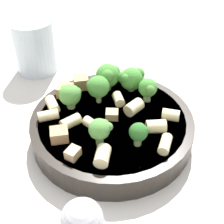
# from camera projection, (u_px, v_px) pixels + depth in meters

# --- Properties ---
(ground_plane) EXTENTS (2.00, 2.00, 0.00)m
(ground_plane) POSITION_uv_depth(u_px,v_px,m) (112.00, 135.00, 0.44)
(ground_plane) COLOR beige
(pasta_bowl) EXTENTS (0.22, 0.22, 0.03)m
(pasta_bowl) POSITION_uv_depth(u_px,v_px,m) (112.00, 125.00, 0.43)
(pasta_bowl) COLOR #28231E
(pasta_bowl) RESTS_ON ground_plane
(broccoli_floret_0) EXTENTS (0.03, 0.03, 0.04)m
(broccoli_floret_0) POSITION_uv_depth(u_px,v_px,m) (150.00, 89.00, 0.44)
(broccoli_floret_0) COLOR #9EC175
(broccoli_floret_0) RESTS_ON pasta_bowl
(broccoli_floret_1) EXTENTS (0.03, 0.03, 0.04)m
(broccoli_floret_1) POSITION_uv_depth(u_px,v_px,m) (98.00, 86.00, 0.44)
(broccoli_floret_1) COLOR #9EC175
(broccoli_floret_1) RESTS_ON pasta_bowl
(broccoli_floret_2) EXTENTS (0.04, 0.04, 0.04)m
(broccoli_floret_2) POSITION_uv_depth(u_px,v_px,m) (108.00, 75.00, 0.46)
(broccoli_floret_2) COLOR #84AD60
(broccoli_floret_2) RESTS_ON pasta_bowl
(broccoli_floret_3) EXTENTS (0.02, 0.02, 0.03)m
(broccoli_floret_3) POSITION_uv_depth(u_px,v_px,m) (139.00, 132.00, 0.37)
(broccoli_floret_3) COLOR #93B766
(broccoli_floret_3) RESTS_ON pasta_bowl
(broccoli_floret_4) EXTENTS (0.04, 0.03, 0.04)m
(broccoli_floret_4) POSITION_uv_depth(u_px,v_px,m) (131.00, 78.00, 0.46)
(broccoli_floret_4) COLOR #84AD60
(broccoli_floret_4) RESTS_ON pasta_bowl
(broccoli_floret_5) EXTENTS (0.03, 0.03, 0.04)m
(broccoli_floret_5) POSITION_uv_depth(u_px,v_px,m) (70.00, 95.00, 0.43)
(broccoli_floret_5) COLOR #9EC175
(broccoli_floret_5) RESTS_ON pasta_bowl
(broccoli_floret_6) EXTENTS (0.03, 0.03, 0.04)m
(broccoli_floret_6) POSITION_uv_depth(u_px,v_px,m) (100.00, 129.00, 0.37)
(broccoli_floret_6) COLOR #84AD60
(broccoli_floret_6) RESTS_ON pasta_bowl
(rigatoni_0) EXTENTS (0.03, 0.03, 0.02)m
(rigatoni_0) POSITION_uv_depth(u_px,v_px,m) (156.00, 126.00, 0.40)
(rigatoni_0) COLOR beige
(rigatoni_0) RESTS_ON pasta_bowl
(rigatoni_1) EXTENTS (0.02, 0.03, 0.01)m
(rigatoni_1) POSITION_uv_depth(u_px,v_px,m) (52.00, 105.00, 0.43)
(rigatoni_1) COLOR beige
(rigatoni_1) RESTS_ON pasta_bowl
(rigatoni_2) EXTENTS (0.03, 0.02, 0.01)m
(rigatoni_2) POSITION_uv_depth(u_px,v_px,m) (48.00, 115.00, 0.42)
(rigatoni_2) COLOR beige
(rigatoni_2) RESTS_ON pasta_bowl
(rigatoni_3) EXTENTS (0.02, 0.02, 0.01)m
(rigatoni_3) POSITION_uv_depth(u_px,v_px,m) (118.00, 99.00, 0.44)
(rigatoni_3) COLOR beige
(rigatoni_3) RESTS_ON pasta_bowl
(rigatoni_4) EXTENTS (0.03, 0.02, 0.01)m
(rigatoni_4) POSITION_uv_depth(u_px,v_px,m) (71.00, 122.00, 0.41)
(rigatoni_4) COLOR beige
(rigatoni_4) RESTS_ON pasta_bowl
(rigatoni_5) EXTENTS (0.03, 0.03, 0.02)m
(rigatoni_5) POSITION_uv_depth(u_px,v_px,m) (103.00, 156.00, 0.36)
(rigatoni_5) COLOR beige
(rigatoni_5) RESTS_ON pasta_bowl
(rigatoni_6) EXTENTS (0.03, 0.03, 0.02)m
(rigatoni_6) POSITION_uv_depth(u_px,v_px,m) (171.00, 115.00, 0.41)
(rigatoni_6) COLOR beige
(rigatoni_6) RESTS_ON pasta_bowl
(rigatoni_7) EXTENTS (0.02, 0.02, 0.01)m
(rigatoni_7) POSITION_uv_depth(u_px,v_px,m) (89.00, 122.00, 0.41)
(rigatoni_7) COLOR beige
(rigatoni_7) RESTS_ON pasta_bowl
(rigatoni_8) EXTENTS (0.03, 0.03, 0.01)m
(rigatoni_8) POSITION_uv_depth(u_px,v_px,m) (165.00, 144.00, 0.37)
(rigatoni_8) COLOR beige
(rigatoni_8) RESTS_ON pasta_bowl
(rigatoni_9) EXTENTS (0.03, 0.02, 0.02)m
(rigatoni_9) POSITION_uv_depth(u_px,v_px,m) (134.00, 107.00, 0.43)
(rigatoni_9) COLOR beige
(rigatoni_9) RESTS_ON pasta_bowl
(chicken_chunk_0) EXTENTS (0.03, 0.03, 0.02)m
(chicken_chunk_0) POSITION_uv_depth(u_px,v_px,m) (59.00, 135.00, 0.39)
(chicken_chunk_0) COLOR tan
(chicken_chunk_0) RESTS_ON pasta_bowl
(chicken_chunk_1) EXTENTS (0.02, 0.02, 0.01)m
(chicken_chunk_1) POSITION_uv_depth(u_px,v_px,m) (111.00, 118.00, 0.41)
(chicken_chunk_1) COLOR tan
(chicken_chunk_1) RESTS_ON pasta_bowl
(chicken_chunk_2) EXTENTS (0.02, 0.02, 0.01)m
(chicken_chunk_2) POSITION_uv_depth(u_px,v_px,m) (73.00, 153.00, 0.36)
(chicken_chunk_2) COLOR tan
(chicken_chunk_2) RESTS_ON pasta_bowl
(chicken_chunk_3) EXTENTS (0.03, 0.03, 0.02)m
(chicken_chunk_3) POSITION_uv_depth(u_px,v_px,m) (65.00, 91.00, 0.46)
(chicken_chunk_3) COLOR tan
(chicken_chunk_3) RESTS_ON pasta_bowl
(chicken_chunk_4) EXTENTS (0.03, 0.03, 0.02)m
(chicken_chunk_4) POSITION_uv_depth(u_px,v_px,m) (81.00, 82.00, 0.47)
(chicken_chunk_4) COLOR tan
(chicken_chunk_4) RESTS_ON pasta_bowl
(drinking_glass) EXTENTS (0.07, 0.07, 0.09)m
(drinking_glass) POSITION_uv_depth(u_px,v_px,m) (35.00, 50.00, 0.56)
(drinking_glass) COLOR silver
(drinking_glass) RESTS_ON ground_plane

